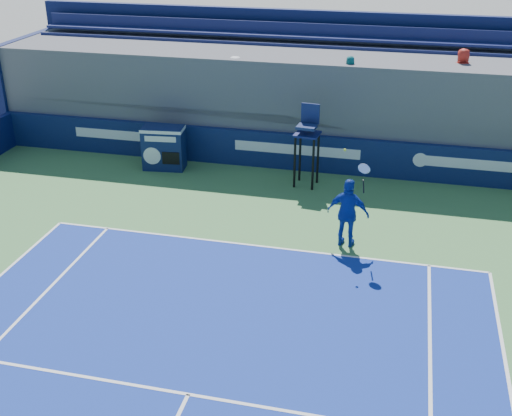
# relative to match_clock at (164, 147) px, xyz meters

# --- Properties ---
(back_hoarding) EXTENTS (20.40, 0.21, 1.20)m
(back_hoarding) POSITION_rel_match_clock_xyz_m (4.15, 0.87, -0.14)
(back_hoarding) COLOR #0C1947
(back_hoarding) RESTS_ON ground
(match_clock) EXTENTS (1.39, 0.86, 1.40)m
(match_clock) POSITION_rel_match_clock_xyz_m (0.00, 0.00, 0.00)
(match_clock) COLOR #0E1A46
(match_clock) RESTS_ON ground
(umpire_chair) EXTENTS (0.77, 0.77, 2.48)m
(umpire_chair) POSITION_rel_match_clock_xyz_m (4.63, -0.25, 0.79)
(umpire_chair) COLOR black
(umpire_chair) RESTS_ON ground
(tennis_player) EXTENTS (1.09, 0.58, 2.57)m
(tennis_player) POSITION_rel_match_clock_xyz_m (6.24, -3.78, 0.16)
(tennis_player) COLOR #1333A1
(tennis_player) RESTS_ON apron
(stadium_seating) EXTENTS (21.00, 4.05, 4.91)m
(stadium_seating) POSITION_rel_match_clock_xyz_m (4.16, 2.92, 1.10)
(stadium_seating) COLOR #535358
(stadium_seating) RESTS_ON ground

